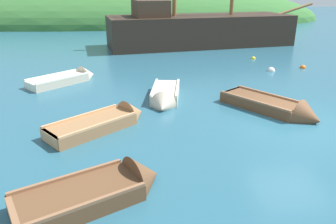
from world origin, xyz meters
name	(u,v)px	position (x,y,z in m)	size (l,w,h in m)	color
ground_plane	(297,125)	(0.00, 0.00, 0.00)	(120.00, 120.00, 0.00)	#285B70
shore_hill	(113,21)	(-7.24, 34.23, 0.00)	(53.84, 19.83, 9.11)	#387033
sailing_ship	(198,34)	(-0.15, 15.10, 0.85)	(16.23, 6.17, 11.08)	#38281E
rowboat_far	(165,97)	(-3.98, 2.85, 0.14)	(1.51, 3.04, 0.96)	beige
rowboat_portside	(276,109)	(-0.21, 1.18, 0.13)	(3.04, 3.64, 1.12)	brown
rowboat_outer_right	(103,192)	(-5.95, -3.15, 0.12)	(3.32, 2.45, 1.16)	brown
rowboat_near_dock	(106,123)	(-6.10, 0.59, 0.12)	(3.31, 2.94, 1.04)	#9E7047
rowboat_outer_left	(68,80)	(-8.16, 5.95, 0.12)	(3.13, 2.93, 1.00)	beige
buoy_orange	(303,68)	(4.06, 7.32, 0.00)	(0.34, 0.34, 0.34)	orange
buoy_white	(271,71)	(2.08, 6.91, 0.00)	(0.41, 0.41, 0.41)	white
buoy_yellow	(253,59)	(2.24, 9.95, 0.00)	(0.30, 0.30, 0.30)	yellow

